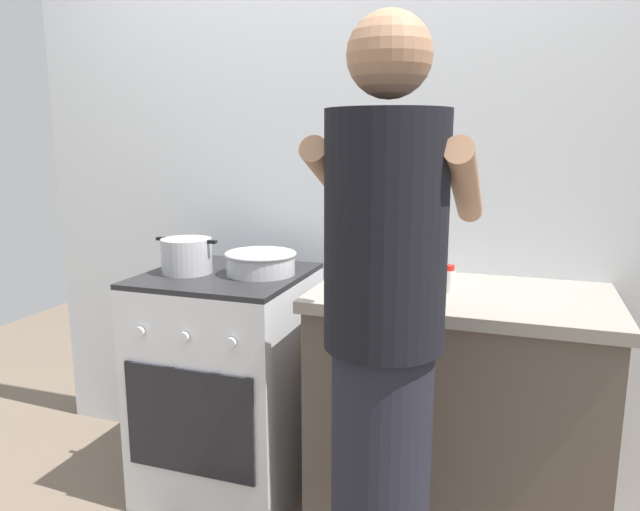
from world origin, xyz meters
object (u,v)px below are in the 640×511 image
object	(u,v)px
pot	(187,256)
utensil_crock	(413,250)
stove_range	(228,382)
person	(383,360)
spice_bottle	(448,279)
mixing_bowl	(261,262)

from	to	relation	value
pot	utensil_crock	size ratio (longest dim) A/B	0.78
stove_range	person	distance (m)	1.06
stove_range	spice_bottle	world-z (taller)	spice_bottle
mixing_bowl	person	xyz separation A→B (m)	(0.63, -0.63, -0.09)
pot	utensil_crock	distance (m)	0.87
mixing_bowl	utensil_crock	distance (m)	0.58
mixing_bowl	utensil_crock	xyz separation A→B (m)	(0.56, 0.17, 0.05)
stove_range	person	bearing A→B (deg)	-38.16
stove_range	utensil_crock	size ratio (longest dim) A/B	2.70
pot	mixing_bowl	world-z (taller)	pot
stove_range	pot	world-z (taller)	pot
stove_range	utensil_crock	world-z (taller)	utensil_crock
person	stove_range	bearing A→B (deg)	141.84
stove_range	pot	size ratio (longest dim) A/B	3.46
pot	spice_bottle	world-z (taller)	pot
utensil_crock	person	world-z (taller)	person
stove_range	spice_bottle	bearing A→B (deg)	-0.71
spice_bottle	person	xyz separation A→B (m)	(-0.09, -0.59, -0.09)
mixing_bowl	utensil_crock	bearing A→B (deg)	16.96
mixing_bowl	spice_bottle	world-z (taller)	spice_bottle
spice_bottle	pot	bearing A→B (deg)	-178.22
mixing_bowl	person	bearing A→B (deg)	-45.25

